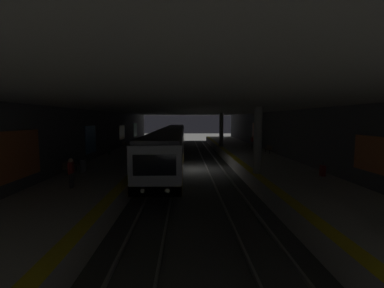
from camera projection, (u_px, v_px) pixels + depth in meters
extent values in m
plane|color=#42423F|center=(192.00, 169.00, 23.98)|extent=(120.00, 120.00, 0.00)
cube|color=gray|center=(222.00, 169.00, 24.06)|extent=(60.00, 0.09, 0.16)
cube|color=gray|center=(207.00, 169.00, 24.02)|extent=(60.00, 0.09, 0.16)
cube|color=gray|center=(176.00, 169.00, 23.93)|extent=(60.00, 0.09, 0.16)
cube|color=gray|center=(161.00, 169.00, 23.89)|extent=(60.00, 0.09, 0.16)
cube|color=beige|center=(260.00, 164.00, 24.12)|extent=(60.00, 5.30, 1.05)
cube|color=yellow|center=(236.00, 158.00, 24.00)|extent=(60.00, 0.60, 0.01)
cube|color=beige|center=(122.00, 164.00, 23.75)|extent=(60.00, 5.30, 1.05)
cube|color=yellow|center=(147.00, 159.00, 23.76)|extent=(60.00, 0.60, 0.01)
cube|color=#56565B|center=(291.00, 140.00, 23.97)|extent=(60.00, 0.50, 5.60)
cube|color=orange|center=(372.00, 154.00, 13.18)|extent=(2.71, 0.06, 1.90)
cube|color=orange|center=(255.00, 132.00, 35.16)|extent=(2.77, 0.06, 2.53)
cube|color=#56565B|center=(90.00, 140.00, 23.44)|extent=(60.00, 0.50, 5.60)
cube|color=orange|center=(20.00, 155.00, 13.06)|extent=(3.36, 0.06, 2.50)
cube|color=#338CCC|center=(91.00, 139.00, 22.87)|extent=(2.45, 0.06, 2.47)
cube|color=gold|center=(122.00, 133.00, 34.28)|extent=(2.70, 0.06, 1.89)
cube|color=#4CA566|center=(135.00, 130.00, 43.49)|extent=(2.84, 0.06, 2.27)
cube|color=#ADAAA3|center=(192.00, 108.00, 23.41)|extent=(60.00, 19.40, 0.40)
cylinder|color=gray|center=(258.00, 140.00, 17.23)|extent=(0.56, 0.56, 4.55)
cylinder|color=gray|center=(221.00, 130.00, 34.43)|extent=(0.56, 0.56, 4.55)
cube|color=#B7BCC6|center=(167.00, 150.00, 22.49)|extent=(18.93, 2.80, 2.70)
cube|color=#B27F0F|center=(167.00, 162.00, 22.59)|extent=(18.93, 2.82, 0.56)
cube|color=black|center=(167.00, 146.00, 22.45)|extent=(17.42, 2.83, 0.90)
cube|color=#47474C|center=(167.00, 133.00, 22.34)|extent=(18.55, 2.58, 0.24)
cube|color=black|center=(162.00, 181.00, 17.46)|extent=(2.20, 1.64, 0.76)
cube|color=black|center=(171.00, 158.00, 27.82)|extent=(2.20, 1.64, 0.76)
cube|color=black|center=(155.00, 165.00, 13.02)|extent=(0.04, 2.24, 1.10)
cylinder|color=silver|center=(167.00, 191.00, 13.17)|extent=(0.04, 0.24, 0.24)
cylinder|color=silver|center=(142.00, 191.00, 13.13)|extent=(0.04, 0.24, 0.24)
cube|color=#B7BCC6|center=(175.00, 135.00, 41.91)|extent=(18.93, 2.80, 2.70)
cube|color=#B27F0F|center=(175.00, 142.00, 42.02)|extent=(18.93, 2.82, 0.56)
cube|color=black|center=(175.00, 133.00, 41.88)|extent=(17.42, 2.83, 0.90)
cube|color=#47474C|center=(175.00, 127.00, 41.77)|extent=(18.55, 2.58, 0.24)
cube|color=black|center=(174.00, 148.00, 36.89)|extent=(2.20, 1.64, 0.76)
cube|color=black|center=(177.00, 142.00, 47.24)|extent=(2.20, 1.64, 0.76)
cylinder|color=#262628|center=(269.00, 152.00, 27.09)|extent=(0.08, 0.08, 0.42)
cylinder|color=#262628|center=(265.00, 150.00, 28.44)|extent=(0.08, 0.08, 0.42)
cube|color=olive|center=(267.00, 149.00, 27.74)|extent=(1.70, 0.44, 0.08)
cube|color=olive|center=(269.00, 147.00, 27.73)|extent=(1.70, 0.06, 0.40)
cylinder|color=#262628|center=(256.00, 147.00, 32.42)|extent=(0.08, 0.08, 0.42)
cylinder|color=#262628|center=(253.00, 145.00, 33.77)|extent=(0.08, 0.08, 0.42)
cube|color=olive|center=(254.00, 144.00, 33.07)|extent=(1.70, 0.44, 0.08)
cube|color=olive|center=(256.00, 143.00, 33.06)|extent=(1.70, 0.06, 0.40)
cylinder|color=#262628|center=(67.00, 172.00, 16.77)|extent=(0.08, 0.08, 0.42)
cylinder|color=#262628|center=(76.00, 168.00, 18.12)|extent=(0.08, 0.08, 0.42)
cube|color=olive|center=(72.00, 167.00, 17.42)|extent=(1.70, 0.44, 0.08)
cube|color=olive|center=(68.00, 164.00, 17.39)|extent=(1.70, 0.06, 0.40)
cylinder|color=#262628|center=(124.00, 146.00, 32.49)|extent=(0.08, 0.08, 0.42)
cylinder|color=#262628|center=(127.00, 145.00, 33.84)|extent=(0.08, 0.08, 0.42)
cube|color=olive|center=(125.00, 144.00, 33.14)|extent=(1.70, 0.44, 0.08)
cube|color=olive|center=(124.00, 142.00, 33.11)|extent=(1.70, 0.06, 0.40)
cylinder|color=#3B3B3B|center=(71.00, 181.00, 13.63)|extent=(0.16, 0.16, 0.82)
cylinder|color=#3B3B3B|center=(72.00, 180.00, 13.83)|extent=(0.16, 0.16, 0.82)
cube|color=maroon|center=(71.00, 168.00, 13.66)|extent=(0.36, 0.22, 0.58)
cylinder|color=maroon|center=(69.00, 169.00, 13.42)|extent=(0.10, 0.10, 0.55)
cylinder|color=maroon|center=(73.00, 168.00, 13.92)|extent=(0.10, 0.10, 0.55)
sphere|color=tan|center=(71.00, 160.00, 13.62)|extent=(0.22, 0.22, 0.22)
cylinder|color=#464646|center=(252.00, 145.00, 32.96)|extent=(0.16, 0.16, 0.78)
cylinder|color=#464646|center=(252.00, 145.00, 33.16)|extent=(0.16, 0.16, 0.78)
cube|color=maroon|center=(252.00, 140.00, 32.99)|extent=(0.36, 0.22, 0.55)
cylinder|color=maroon|center=(253.00, 140.00, 32.75)|extent=(0.10, 0.10, 0.52)
cylinder|color=maroon|center=(252.00, 140.00, 33.25)|extent=(0.10, 0.10, 0.52)
sphere|color=tan|center=(252.00, 137.00, 32.96)|extent=(0.21, 0.21, 0.21)
cube|color=maroon|center=(323.00, 171.00, 16.57)|extent=(0.35, 0.25, 0.70)
cylinder|color=#333333|center=(323.00, 163.00, 16.52)|extent=(0.02, 0.02, 0.30)
cube|color=#1E512D|center=(109.00, 153.00, 26.58)|extent=(0.30, 0.20, 0.40)
cylinder|color=#595B5E|center=(83.00, 166.00, 17.81)|extent=(0.44, 0.44, 0.85)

